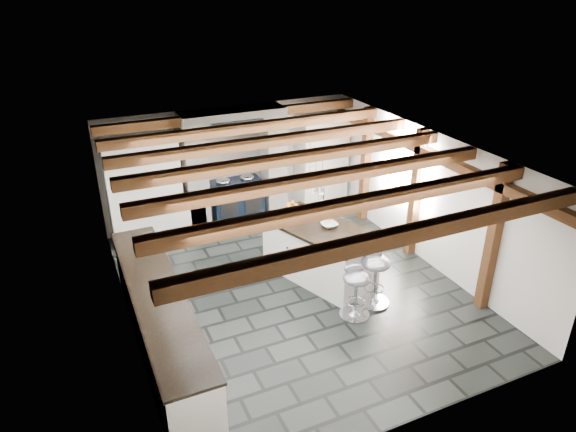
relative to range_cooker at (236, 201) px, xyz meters
name	(u,v)px	position (x,y,z in m)	size (l,w,h in m)	color
ground	(293,288)	(0.00, -2.68, -0.47)	(6.00, 6.00, 0.00)	black
room_shell	(225,202)	(-0.61, -1.26, 0.60)	(6.00, 6.03, 6.00)	silver
range_cooker	(236,201)	(0.00, 0.00, 0.00)	(1.00, 0.63, 0.99)	black
kitchen_island	(320,251)	(0.56, -2.51, 0.01)	(1.56, 2.09, 1.23)	white
bar_stool_near	(375,271)	(0.96, -3.53, 0.10)	(0.58, 0.58, 0.91)	silver
bar_stool_far	(356,286)	(0.54, -3.69, 0.05)	(0.50, 0.50, 0.83)	silver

